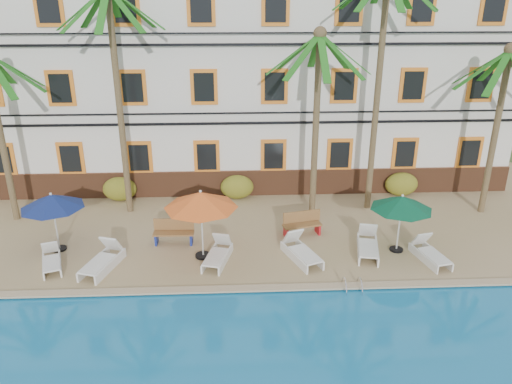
{
  "coord_description": "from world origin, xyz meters",
  "views": [
    {
      "loc": [
        -0.29,
        -14.4,
        9.08
      ],
      "look_at": [
        0.52,
        3.0,
        2.0
      ],
      "focal_mm": 35.0,
      "sensor_mm": 36.0,
      "label": 1
    }
  ],
  "objects_px": {
    "palm_d": "(380,63)",
    "umbrella_green": "(402,203)",
    "palm_c": "(317,100)",
    "lounger_e": "(368,245)",
    "palm_e": "(500,107)",
    "lounger_f": "(430,253)",
    "pool_ladder": "(352,288)",
    "lounger_d": "(301,251)",
    "bench_right": "(301,223)",
    "bench_left": "(174,231)",
    "umbrella_blue": "(52,202)",
    "lounger_c": "(218,254)",
    "palm_b": "(116,75)",
    "umbrella_red": "(201,200)",
    "lounger_b": "(103,260)",
    "lounger_a": "(51,260)"
  },
  "relations": [
    {
      "from": "lounger_d",
      "to": "lounger_f",
      "type": "distance_m",
      "value": 4.51
    },
    {
      "from": "umbrella_blue",
      "to": "bench_left",
      "type": "relative_size",
      "value": 1.49
    },
    {
      "from": "palm_d",
      "to": "umbrella_green",
      "type": "bearing_deg",
      "value": -88.71
    },
    {
      "from": "umbrella_green",
      "to": "pool_ladder",
      "type": "relative_size",
      "value": 2.97
    },
    {
      "from": "palm_c",
      "to": "lounger_c",
      "type": "distance_m",
      "value": 7.12
    },
    {
      "from": "lounger_a",
      "to": "lounger_f",
      "type": "height_order",
      "value": "lounger_f"
    },
    {
      "from": "lounger_a",
      "to": "bench_left",
      "type": "xyz_separation_m",
      "value": [
        4.01,
        1.6,
        0.22
      ]
    },
    {
      "from": "palm_b",
      "to": "bench_left",
      "type": "height_order",
      "value": "palm_b"
    },
    {
      "from": "lounger_a",
      "to": "lounger_b",
      "type": "distance_m",
      "value": 1.79
    },
    {
      "from": "umbrella_red",
      "to": "lounger_b",
      "type": "distance_m",
      "value": 3.91
    },
    {
      "from": "palm_b",
      "to": "lounger_c",
      "type": "bearing_deg",
      "value": -49.06
    },
    {
      "from": "palm_b",
      "to": "lounger_a",
      "type": "bearing_deg",
      "value": -111.31
    },
    {
      "from": "umbrella_blue",
      "to": "lounger_f",
      "type": "xyz_separation_m",
      "value": [
        13.24,
        -1.38,
        -1.64
      ]
    },
    {
      "from": "lounger_f",
      "to": "umbrella_red",
      "type": "bearing_deg",
      "value": 175.63
    },
    {
      "from": "umbrella_green",
      "to": "pool_ladder",
      "type": "height_order",
      "value": "umbrella_green"
    },
    {
      "from": "bench_left",
      "to": "bench_right",
      "type": "bearing_deg",
      "value": 5.45
    },
    {
      "from": "lounger_f",
      "to": "pool_ladder",
      "type": "xyz_separation_m",
      "value": [
        -3.12,
        -1.67,
        -0.28
      ]
    },
    {
      "from": "lounger_a",
      "to": "lounger_d",
      "type": "bearing_deg",
      "value": 1.0
    },
    {
      "from": "palm_c",
      "to": "umbrella_red",
      "type": "height_order",
      "value": "palm_c"
    },
    {
      "from": "umbrella_red",
      "to": "lounger_f",
      "type": "height_order",
      "value": "umbrella_red"
    },
    {
      "from": "palm_c",
      "to": "lounger_a",
      "type": "distance_m",
      "value": 11.33
    },
    {
      "from": "palm_d",
      "to": "palm_e",
      "type": "height_order",
      "value": "palm_d"
    },
    {
      "from": "umbrella_green",
      "to": "umbrella_red",
      "type": "bearing_deg",
      "value": -178.91
    },
    {
      "from": "palm_c",
      "to": "umbrella_green",
      "type": "distance_m",
      "value": 5.18
    },
    {
      "from": "lounger_f",
      "to": "pool_ladder",
      "type": "distance_m",
      "value": 3.55
    },
    {
      "from": "umbrella_red",
      "to": "lounger_b",
      "type": "bearing_deg",
      "value": -169.23
    },
    {
      "from": "palm_c",
      "to": "lounger_e",
      "type": "xyz_separation_m",
      "value": [
        1.5,
        -3.44,
        -4.57
      ]
    },
    {
      "from": "palm_d",
      "to": "umbrella_blue",
      "type": "relative_size",
      "value": 4.39
    },
    {
      "from": "lounger_c",
      "to": "bench_left",
      "type": "xyz_separation_m",
      "value": [
        -1.67,
        1.47,
        0.19
      ]
    },
    {
      "from": "palm_c",
      "to": "lounger_c",
      "type": "height_order",
      "value": "palm_c"
    },
    {
      "from": "pool_ladder",
      "to": "palm_b",
      "type": "bearing_deg",
      "value": 141.97
    },
    {
      "from": "lounger_e",
      "to": "lounger_a",
      "type": "bearing_deg",
      "value": -177.45
    },
    {
      "from": "umbrella_blue",
      "to": "lounger_d",
      "type": "xyz_separation_m",
      "value": [
        8.74,
        -1.09,
        -1.61
      ]
    },
    {
      "from": "palm_c",
      "to": "umbrella_red",
      "type": "bearing_deg",
      "value": -141.92
    },
    {
      "from": "palm_e",
      "to": "lounger_d",
      "type": "relative_size",
      "value": 3.36
    },
    {
      "from": "umbrella_blue",
      "to": "umbrella_red",
      "type": "height_order",
      "value": "umbrella_red"
    },
    {
      "from": "lounger_a",
      "to": "pool_ladder",
      "type": "bearing_deg",
      "value": -10.23
    },
    {
      "from": "palm_e",
      "to": "lounger_e",
      "type": "relative_size",
      "value": 3.36
    },
    {
      "from": "umbrella_blue",
      "to": "lounger_c",
      "type": "xyz_separation_m",
      "value": [
        5.82,
        -1.12,
        -1.63
      ]
    },
    {
      "from": "umbrella_red",
      "to": "pool_ladder",
      "type": "bearing_deg",
      "value": -25.17
    },
    {
      "from": "lounger_d",
      "to": "bench_left",
      "type": "xyz_separation_m",
      "value": [
        -4.59,
        1.45,
        0.17
      ]
    },
    {
      "from": "umbrella_blue",
      "to": "bench_right",
      "type": "relative_size",
      "value": 1.43
    },
    {
      "from": "lounger_d",
      "to": "bench_right",
      "type": "bearing_deg",
      "value": 82.22
    },
    {
      "from": "bench_left",
      "to": "umbrella_red",
      "type": "bearing_deg",
      "value": -44.74
    },
    {
      "from": "palm_c",
      "to": "lounger_f",
      "type": "relative_size",
      "value": 4.02
    },
    {
      "from": "umbrella_green",
      "to": "lounger_d",
      "type": "relative_size",
      "value": 1.06
    },
    {
      "from": "palm_b",
      "to": "lounger_a",
      "type": "xyz_separation_m",
      "value": [
        -1.8,
        -4.6,
        -5.53
      ]
    },
    {
      "from": "palm_c",
      "to": "palm_e",
      "type": "height_order",
      "value": "palm_c"
    },
    {
      "from": "palm_c",
      "to": "lounger_b",
      "type": "distance_m",
      "value": 9.92
    },
    {
      "from": "palm_e",
      "to": "lounger_f",
      "type": "distance_m",
      "value": 6.93
    }
  ]
}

